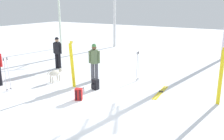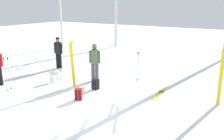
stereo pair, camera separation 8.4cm
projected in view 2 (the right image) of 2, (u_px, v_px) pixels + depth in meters
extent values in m
plane|color=white|center=(83.00, 111.00, 7.86)|extent=(60.00, 60.00, 0.00)
cylinder|color=black|center=(1.00, 76.00, 10.28)|extent=(0.16, 0.16, 0.82)
cylinder|color=red|center=(1.00, 60.00, 10.11)|extent=(0.10, 0.10, 0.56)
cylinder|color=black|center=(58.00, 61.00, 13.03)|extent=(0.16, 0.16, 0.82)
cylinder|color=black|center=(60.00, 61.00, 12.96)|extent=(0.16, 0.16, 0.82)
cylinder|color=black|center=(58.00, 48.00, 12.80)|extent=(0.34, 0.34, 0.62)
sphere|color=tan|center=(58.00, 40.00, 12.69)|extent=(0.22, 0.22, 0.22)
sphere|color=black|center=(58.00, 39.00, 12.67)|extent=(0.21, 0.21, 0.21)
cylinder|color=black|center=(55.00, 48.00, 12.89)|extent=(0.10, 0.10, 0.56)
cylinder|color=black|center=(61.00, 48.00, 12.73)|extent=(0.10, 0.10, 0.56)
cylinder|color=#4C4C56|center=(93.00, 72.00, 10.90)|extent=(0.16, 0.16, 0.82)
cylinder|color=#4C4C56|center=(97.00, 72.00, 10.88)|extent=(0.16, 0.16, 0.82)
cylinder|color=#566B47|center=(95.00, 57.00, 10.70)|extent=(0.34, 0.34, 0.62)
sphere|color=brown|center=(94.00, 47.00, 10.59)|extent=(0.22, 0.22, 0.22)
sphere|color=#4C8C4C|center=(94.00, 46.00, 10.57)|extent=(0.21, 0.21, 0.21)
cylinder|color=#566B47|center=(90.00, 57.00, 10.73)|extent=(0.10, 0.10, 0.56)
cylinder|color=#566B47|center=(99.00, 57.00, 10.68)|extent=(0.10, 0.10, 0.56)
ellipsoid|color=beige|center=(55.00, 73.00, 10.74)|extent=(0.29, 0.62, 0.26)
sphere|color=beige|center=(61.00, 70.00, 10.98)|extent=(0.18, 0.18, 0.18)
ellipsoid|color=beige|center=(62.00, 70.00, 11.03)|extent=(0.07, 0.11, 0.06)
cylinder|color=beige|center=(49.00, 73.00, 10.45)|extent=(0.06, 0.19, 0.17)
cylinder|color=beige|center=(58.00, 77.00, 11.01)|extent=(0.07, 0.07, 0.28)
cylinder|color=beige|center=(60.00, 78.00, 10.91)|extent=(0.07, 0.07, 0.28)
cylinder|color=beige|center=(51.00, 79.00, 10.71)|extent=(0.07, 0.07, 0.28)
cylinder|color=beige|center=(53.00, 80.00, 10.62)|extent=(0.07, 0.07, 0.28)
cube|color=yellow|center=(73.00, 66.00, 9.90)|extent=(0.13, 0.12, 1.88)
cube|color=yellow|center=(72.00, 42.00, 9.64)|extent=(0.06, 0.05, 0.10)
cube|color=yellow|center=(72.00, 66.00, 9.89)|extent=(0.13, 0.12, 1.88)
cube|color=yellow|center=(71.00, 42.00, 9.63)|extent=(0.06, 0.05, 0.10)
cube|color=yellow|center=(222.00, 78.00, 8.10)|extent=(0.09, 0.04, 1.94)
cube|color=yellow|center=(220.00, 78.00, 8.14)|extent=(0.09, 0.04, 1.94)
cube|color=yellow|center=(224.00, 49.00, 7.87)|extent=(0.06, 0.03, 0.10)
cube|color=yellow|center=(162.00, 93.00, 9.46)|extent=(0.15, 1.67, 0.02)
cube|color=#333338|center=(162.00, 92.00, 9.49)|extent=(0.07, 0.12, 0.03)
cube|color=yellow|center=(159.00, 92.00, 9.50)|extent=(0.15, 1.67, 0.02)
cube|color=#333338|center=(160.00, 91.00, 9.54)|extent=(0.07, 0.12, 0.03)
cylinder|color=#B2B2BC|center=(139.00, 67.00, 10.84)|extent=(0.02, 0.10, 1.25)
cylinder|color=black|center=(139.00, 53.00, 10.66)|extent=(0.04, 0.04, 0.10)
cylinder|color=black|center=(138.00, 79.00, 10.99)|extent=(0.07, 0.07, 0.01)
cylinder|color=#B2B2BC|center=(137.00, 68.00, 10.72)|extent=(0.02, 0.10, 1.25)
cylinder|color=black|center=(138.00, 53.00, 10.54)|extent=(0.04, 0.04, 0.10)
cylinder|color=black|center=(137.00, 80.00, 10.87)|extent=(0.07, 0.07, 0.01)
cylinder|color=#B2B2BC|center=(9.00, 75.00, 9.63)|extent=(0.02, 0.10, 1.27)
cylinder|color=black|center=(7.00, 59.00, 9.45)|extent=(0.04, 0.04, 0.10)
cylinder|color=black|center=(11.00, 88.00, 9.78)|extent=(0.07, 0.07, 0.01)
cylinder|color=#B2B2BC|center=(6.00, 76.00, 9.50)|extent=(0.02, 0.10, 1.27)
cylinder|color=black|center=(4.00, 59.00, 9.31)|extent=(0.04, 0.04, 0.10)
cylinder|color=black|center=(8.00, 89.00, 9.65)|extent=(0.07, 0.07, 0.01)
cube|color=black|center=(96.00, 84.00, 9.83)|extent=(0.28, 0.23, 0.44)
cube|color=black|center=(93.00, 86.00, 9.75)|extent=(0.20, 0.08, 0.20)
cube|color=black|center=(96.00, 83.00, 9.96)|extent=(0.04, 0.03, 0.37)
cube|color=black|center=(99.00, 84.00, 9.87)|extent=(0.04, 0.03, 0.37)
cube|color=red|center=(79.00, 94.00, 8.74)|extent=(0.32, 0.30, 0.44)
cube|color=red|center=(79.00, 94.00, 8.88)|extent=(0.20, 0.14, 0.20)
cube|color=black|center=(80.00, 95.00, 8.62)|extent=(0.04, 0.04, 0.37)
cube|color=black|center=(76.00, 95.00, 8.63)|extent=(0.04, 0.04, 0.37)
cylinder|color=silver|center=(84.00, 91.00, 9.41)|extent=(0.08, 0.08, 0.22)
cylinder|color=black|center=(83.00, 88.00, 9.38)|extent=(0.05, 0.05, 0.02)
cylinder|color=silver|center=(60.00, 2.00, 18.18)|extent=(0.15, 0.15, 7.12)
cylinder|color=silver|center=(116.00, 4.00, 18.78)|extent=(0.20, 0.20, 6.82)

